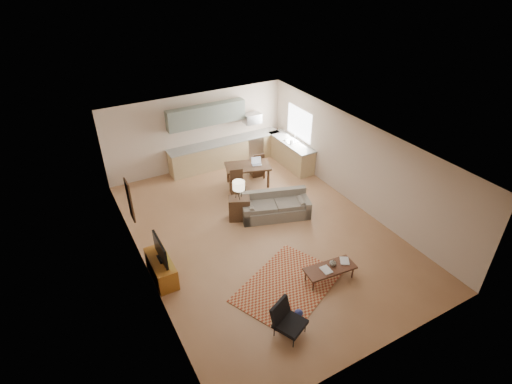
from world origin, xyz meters
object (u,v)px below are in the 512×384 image
armchair (290,322)px  dining_table (248,175)px  sofa (275,206)px  console_table (239,208)px  tv_credenza (161,268)px  coffee_table (329,273)px

armchair → dining_table: armchair is taller
sofa → console_table: bearing=176.6°
dining_table → tv_credenza: bearing=-126.3°
tv_credenza → console_table: console_table is taller
sofa → tv_credenza: size_ratio=1.71×
sofa → coffee_table: sofa is taller
sofa → tv_credenza: (-3.74, -0.88, -0.08)m
coffee_table → dining_table: (0.38, 4.89, 0.18)m
armchair → console_table: bearing=52.7°
sofa → dining_table: (0.14, 1.99, 0.00)m
coffee_table → console_table: (-0.75, 3.29, 0.17)m
console_table → armchair: bearing=-78.0°
tv_credenza → dining_table: bearing=36.5°
tv_credenza → dining_table: 4.82m
coffee_table → console_table: bearing=108.2°
coffee_table → tv_credenza: 4.04m
sofa → console_table: (-0.99, 0.39, -0.01)m
sofa → armchair: bearing=-98.9°
armchair → tv_credenza: 3.41m
tv_credenza → coffee_table: bearing=-30.0°
sofa → armchair: size_ratio=2.79×
dining_table → sofa: bearing=-76.8°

